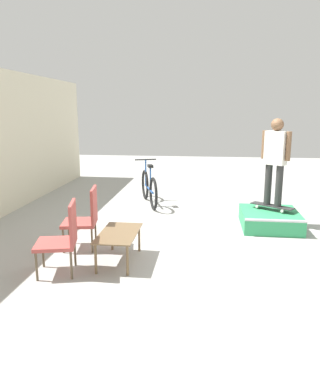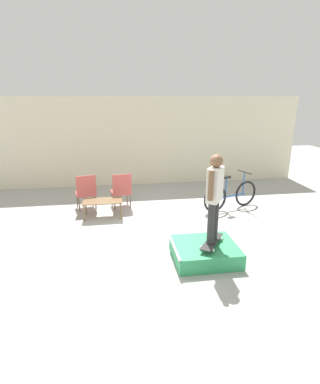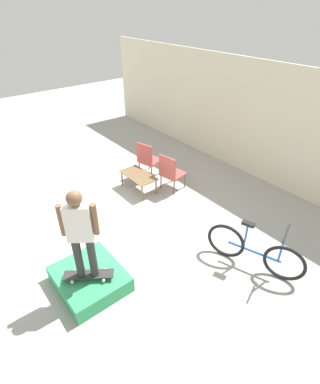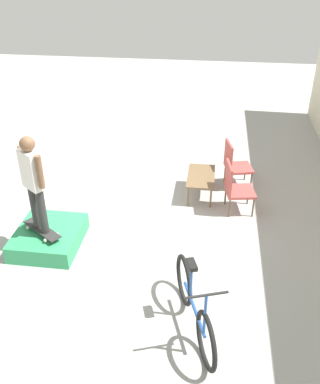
% 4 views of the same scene
% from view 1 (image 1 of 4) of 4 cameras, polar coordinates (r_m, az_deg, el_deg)
% --- Properties ---
extents(ground_plane, '(24.00, 24.00, 0.00)m').
position_cam_1_polar(ground_plane, '(6.33, 9.89, -7.85)').
color(ground_plane, '#A8A8A3').
extents(skate_ramp_box, '(1.21, 1.05, 0.32)m').
position_cam_1_polar(skate_ramp_box, '(7.38, 16.38, -4.01)').
color(skate_ramp_box, '#339E60').
rests_on(skate_ramp_box, ground_plane).
extents(skateboard_on_ramp, '(0.64, 0.78, 0.07)m').
position_cam_1_polar(skateboard_on_ramp, '(7.43, 16.71, -2.05)').
color(skateboard_on_ramp, '#2D2D2D').
rests_on(skateboard_on_ramp, skate_ramp_box).
extents(person_skater, '(0.39, 0.48, 1.63)m').
position_cam_1_polar(person_skater, '(7.26, 17.18, 5.34)').
color(person_skater, '#2D2D2D').
rests_on(person_skater, skateboard_on_ramp).
extents(coffee_table, '(1.00, 0.53, 0.44)m').
position_cam_1_polar(coffee_table, '(5.46, -6.30, -6.67)').
color(coffee_table, brown).
rests_on(coffee_table, ground_plane).
extents(patio_chair_left, '(0.63, 0.63, 0.98)m').
position_cam_1_polar(patio_chair_left, '(5.19, -14.56, -6.44)').
color(patio_chair_left, brown).
rests_on(patio_chair_left, ground_plane).
extents(patio_chair_right, '(0.60, 0.60, 0.98)m').
position_cam_1_polar(patio_chair_right, '(6.05, -11.27, -3.59)').
color(patio_chair_right, brown).
rests_on(patio_chair_right, ground_plane).
extents(bicycle, '(1.72, 0.71, 1.02)m').
position_cam_1_polar(bicycle, '(8.77, -1.69, 0.64)').
color(bicycle, black).
rests_on(bicycle, ground_plane).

